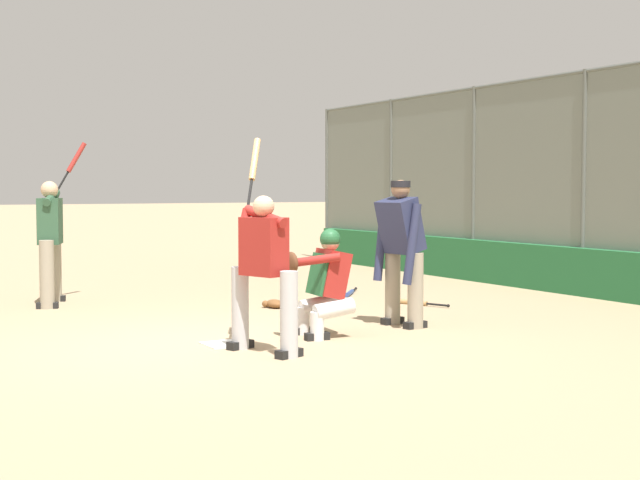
{
  "coord_description": "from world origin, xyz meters",
  "views": [
    {
      "loc": [
        -8.31,
        3.59,
        1.6
      ],
      "look_at": [
        -0.19,
        -1.0,
        1.05
      ],
      "focal_mm": 50.0,
      "sensor_mm": 36.0,
      "label": 1
    }
  ],
  "objects_px": {
    "spare_bat_third_base_side": "(416,303)",
    "spare_bat_first_base_side": "(350,293)",
    "batter_on_deck": "(51,237)",
    "fielding_glove_on_dirt": "(274,304)",
    "umpire_home": "(401,248)",
    "catcher_behind_plate": "(324,281)",
    "batter_at_plate": "(263,268)"
  },
  "relations": [
    {
      "from": "fielding_glove_on_dirt",
      "to": "umpire_home",
      "type": "bearing_deg",
      "value": -165.3
    },
    {
      "from": "umpire_home",
      "to": "fielding_glove_on_dirt",
      "type": "height_order",
      "value": "umpire_home"
    },
    {
      "from": "spare_bat_third_base_side",
      "to": "fielding_glove_on_dirt",
      "type": "distance_m",
      "value": 1.95
    },
    {
      "from": "batter_on_deck",
      "to": "fielding_glove_on_dirt",
      "type": "relative_size",
      "value": 7.13
    },
    {
      "from": "batter_on_deck",
      "to": "spare_bat_first_base_side",
      "type": "relative_size",
      "value": 3.13
    },
    {
      "from": "spare_bat_third_base_side",
      "to": "spare_bat_first_base_side",
      "type": "relative_size",
      "value": 1.08
    },
    {
      "from": "spare_bat_third_base_side",
      "to": "umpire_home",
      "type": "bearing_deg",
      "value": 117.48
    },
    {
      "from": "umpire_home",
      "to": "batter_on_deck",
      "type": "height_order",
      "value": "batter_on_deck"
    },
    {
      "from": "umpire_home",
      "to": "batter_at_plate",
      "type": "bearing_deg",
      "value": 101.94
    },
    {
      "from": "batter_at_plate",
      "to": "umpire_home",
      "type": "distance_m",
      "value": 2.21
    },
    {
      "from": "batter_at_plate",
      "to": "batter_on_deck",
      "type": "relative_size",
      "value": 0.94
    },
    {
      "from": "batter_at_plate",
      "to": "spare_bat_first_base_side",
      "type": "bearing_deg",
      "value": -59.25
    },
    {
      "from": "batter_on_deck",
      "to": "spare_bat_first_base_side",
      "type": "xyz_separation_m",
      "value": [
        -1.04,
        -4.15,
        -0.89
      ]
    },
    {
      "from": "batter_on_deck",
      "to": "spare_bat_first_base_side",
      "type": "height_order",
      "value": "batter_on_deck"
    },
    {
      "from": "catcher_behind_plate",
      "to": "batter_on_deck",
      "type": "height_order",
      "value": "batter_on_deck"
    },
    {
      "from": "batter_at_plate",
      "to": "spare_bat_first_base_side",
      "type": "distance_m",
      "value": 4.86
    },
    {
      "from": "umpire_home",
      "to": "spare_bat_third_base_side",
      "type": "height_order",
      "value": "umpire_home"
    },
    {
      "from": "catcher_behind_plate",
      "to": "spare_bat_first_base_side",
      "type": "distance_m",
      "value": 3.79
    },
    {
      "from": "batter_on_deck",
      "to": "spare_bat_first_base_side",
      "type": "distance_m",
      "value": 4.37
    },
    {
      "from": "spare_bat_third_base_side",
      "to": "batter_at_plate",
      "type": "bearing_deg",
      "value": 101.17
    },
    {
      "from": "catcher_behind_plate",
      "to": "umpire_home",
      "type": "bearing_deg",
      "value": -76.07
    },
    {
      "from": "spare_bat_third_base_side",
      "to": "fielding_glove_on_dirt",
      "type": "xyz_separation_m",
      "value": [
        0.7,
        1.82,
        0.02
      ]
    },
    {
      "from": "catcher_behind_plate",
      "to": "fielding_glove_on_dirt",
      "type": "distance_m",
      "value": 2.43
    },
    {
      "from": "catcher_behind_plate",
      "to": "spare_bat_first_base_side",
      "type": "relative_size",
      "value": 1.62
    },
    {
      "from": "batter_at_plate",
      "to": "spare_bat_third_base_side",
      "type": "xyz_separation_m",
      "value": [
        2.15,
        -3.35,
        -0.8
      ]
    },
    {
      "from": "catcher_behind_plate",
      "to": "batter_at_plate",
      "type": "bearing_deg",
      "value": 125.68
    },
    {
      "from": "spare_bat_first_base_side",
      "to": "fielding_glove_on_dirt",
      "type": "distance_m",
      "value": 1.81
    },
    {
      "from": "catcher_behind_plate",
      "to": "spare_bat_third_base_side",
      "type": "distance_m",
      "value": 2.92
    },
    {
      "from": "spare_bat_third_base_side",
      "to": "fielding_glove_on_dirt",
      "type": "bearing_deg",
      "value": 47.5
    },
    {
      "from": "spare_bat_third_base_side",
      "to": "spare_bat_first_base_side",
      "type": "distance_m",
      "value": 1.45
    },
    {
      "from": "spare_bat_first_base_side",
      "to": "catcher_behind_plate",
      "type": "bearing_deg",
      "value": 4.64
    },
    {
      "from": "umpire_home",
      "to": "spare_bat_third_base_side",
      "type": "bearing_deg",
      "value": -47.6
    }
  ]
}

